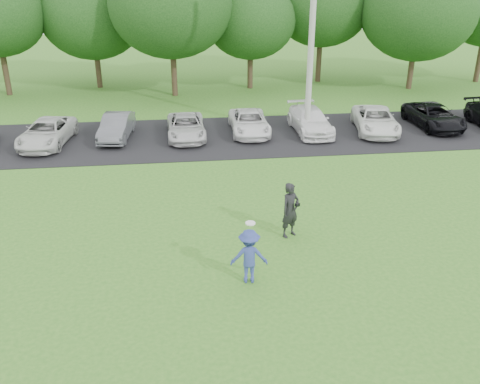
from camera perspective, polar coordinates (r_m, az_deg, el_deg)
The scene contains 7 objects.
ground at distance 14.93m, azimuth 1.62°, elevation -10.12°, with size 100.00×100.00×0.00m, color #337120.
parking_lot at distance 26.60m, azimuth -2.44°, elevation 5.91°, with size 32.00×6.50×0.03m, color black.
utility_pole at distance 25.69m, azimuth 7.69°, elevation 16.89°, with size 0.28×0.28×10.35m, color #ACACA7.
frisbee_player at distance 14.75m, azimuth 0.98°, elevation -6.86°, with size 1.07×0.67×1.87m.
camera_bystander at distance 17.05m, azimuth 5.39°, elevation -1.94°, with size 0.80×0.72×1.83m.
parked_cars at distance 26.53m, azimuth -0.05°, elevation 7.22°, with size 30.80×4.80×1.19m.
tree_row at distance 35.25m, azimuth -1.34°, elevation 18.67°, with size 42.39×9.85×8.64m.
Camera 1 is at (-1.87, -12.15, 8.47)m, focal length 40.00 mm.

